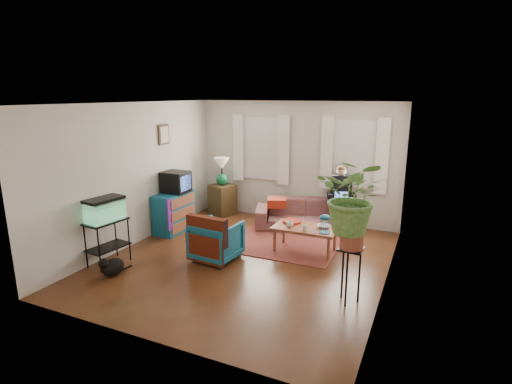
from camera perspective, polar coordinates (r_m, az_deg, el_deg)
The scene contains 31 objects.
floor at distance 6.87m, azimuth -1.40°, elevation -9.69°, with size 4.50×5.00×0.01m, color #4F2B14.
ceiling at distance 6.29m, azimuth -1.54°, elevation 12.56°, with size 4.50×5.00×0.01m, color white.
wall_back at distance 8.73m, azimuth 5.71°, elevation 4.29°, with size 4.50×0.01×2.60m, color silver.
wall_front at distance 4.43m, azimuth -15.75°, elevation -5.70°, with size 4.50×0.01×2.60m, color silver.
wall_left at distance 7.69m, azimuth -16.75°, elevation 2.46°, with size 0.01×5.00×2.60m, color silver.
wall_right at distance 5.86m, azimuth 18.74°, elevation -1.14°, with size 0.01×5.00×2.60m, color silver.
window_left at distance 8.96m, azimuth 0.84°, elevation 6.22°, with size 1.08×0.04×1.38m, color white.
window_right at distance 8.36m, azimuth 13.87°, elevation 5.27°, with size 1.08×0.04×1.38m, color white.
curtains_left at distance 8.89m, azimuth 0.63°, elevation 6.16°, with size 1.36×0.06×1.50m, color white.
curtains_right at distance 8.29m, azimuth 13.77°, elevation 5.19°, with size 1.36×0.06×1.50m, color white.
picture_frame at distance 8.23m, azimuth -12.99°, elevation 7.99°, with size 0.04×0.32×0.40m, color #3D2616.
area_rug at distance 7.57m, azimuth 4.03°, elevation -7.35°, with size 2.00×1.60×0.01m, color brown.
sofa at distance 8.40m, azimuth 7.01°, elevation -2.44°, with size 2.04×0.80×0.80m, color brown.
seated_person at distance 8.41m, azimuth 12.06°, elevation -1.15°, with size 0.51×0.63×1.21m, color black, non-canonical shape.
side_table at distance 9.28m, azimuth -4.81°, elevation -1.10°, with size 0.48×0.48×0.70m, color #382315.
table_lamp at distance 9.14m, azimuth -4.89°, elevation 2.87°, with size 0.36×0.36×0.64m, color white, non-canonical shape.
dresser at distance 8.30m, azimuth -11.64°, elevation -2.82°, with size 0.44×0.89×0.80m, color #116969.
crt_tv at distance 8.21m, azimuth -11.38°, elevation 1.43°, with size 0.49×0.44×0.43m, color black.
aquarium_stand at distance 7.02m, azimuth -20.41°, elevation -6.79°, with size 0.37×0.67×0.75m, color black.
aquarium at distance 6.85m, azimuth -20.81°, elevation -2.31°, with size 0.33×0.61×0.39m, color #7FD899.
black_cat at distance 6.63m, azimuth -19.76°, elevation -9.82°, with size 0.26×0.41×0.35m, color black.
armchair at distance 6.81m, azimuth -5.65°, elevation -6.63°, with size 0.71×0.67×0.73m, color #114F67.
serape_throw at distance 6.54m, azimuth -7.11°, elevation -6.12°, with size 0.74×0.17×0.60m, color #9E0A0A.
coffee_table at distance 7.18m, azimuth 6.98°, elevation -6.73°, with size 1.11×0.61×0.46m, color olive.
cup_a at distance 7.07m, azimuth 4.85°, elevation -4.61°, with size 0.13×0.13×0.10m, color white.
cup_b at distance 6.91m, azimuth 7.00°, elevation -5.13°, with size 0.10×0.10×0.09m, color beige.
bowl at distance 7.11m, azimuth 9.62°, elevation -4.84°, with size 0.22×0.22×0.05m, color white.
snack_tray at distance 7.32m, azimuth 5.12°, elevation -4.20°, with size 0.34×0.34×0.04m, color #B21414.
birdcage at distance 6.82m, azimuth 9.79°, elevation -4.48°, with size 0.18×0.18×0.32m, color #115B6B, non-canonical shape.
plant_stand at distance 5.57m, azimuth 13.21°, elevation -11.52°, with size 0.33×0.33×0.78m, color black.
potted_plant at distance 5.25m, azimuth 13.76°, elevation -2.30°, with size 0.89×0.77×0.99m, color #599947.
Camera 1 is at (2.75, -5.66, 2.75)m, focal length 28.00 mm.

